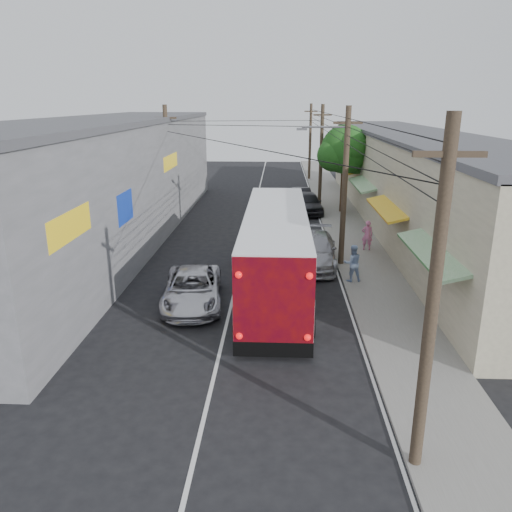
{
  "coord_description": "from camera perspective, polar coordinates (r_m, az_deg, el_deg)",
  "views": [
    {
      "loc": [
        1.94,
        -11.87,
        8.16
      ],
      "look_at": [
        1.02,
        7.91,
        2.03
      ],
      "focal_mm": 35.0,
      "sensor_mm": 36.0,
      "label": 1
    }
  ],
  "objects": [
    {
      "name": "ground",
      "position": [
        14.53,
        -5.74,
        -17.05
      ],
      "size": [
        120.0,
        120.0,
        0.0
      ],
      "primitive_type": "plane",
      "color": "black",
      "rests_on": "ground"
    },
    {
      "name": "sidewalk",
      "position": [
        33.19,
        10.49,
        2.8
      ],
      "size": [
        3.0,
        80.0,
        0.12
      ],
      "primitive_type": "cube",
      "color": "slate",
      "rests_on": "ground"
    },
    {
      "name": "building_right",
      "position": [
        35.41,
        17.63,
        8.29
      ],
      "size": [
        7.09,
        40.0,
        6.25
      ],
      "color": "beige",
      "rests_on": "ground"
    },
    {
      "name": "building_left",
      "position": [
        31.95,
        -16.62,
        8.4
      ],
      "size": [
        7.2,
        36.0,
        7.25
      ],
      "color": "gray",
      "rests_on": "ground"
    },
    {
      "name": "utility_poles",
      "position": [
        32.46,
        4.81,
        10.02
      ],
      "size": [
        11.8,
        45.28,
        8.0
      ],
      "color": "#473828",
      "rests_on": "ground"
    },
    {
      "name": "street_tree",
      "position": [
        38.36,
        10.25,
        11.73
      ],
      "size": [
        4.4,
        4.0,
        6.6
      ],
      "color": "#3F2B19",
      "rests_on": "ground"
    },
    {
      "name": "coach_bus",
      "position": [
        21.89,
        2.26,
        0.57
      ],
      "size": [
        2.94,
        12.71,
        3.66
      ],
      "rotation": [
        0.0,
        0.0,
        -0.0
      ],
      "color": "white",
      "rests_on": "ground"
    },
    {
      "name": "jeepney",
      "position": [
        20.99,
        -7.27,
        -3.72
      ],
      "size": [
        2.91,
        5.35,
        1.42
      ],
      "primitive_type": "imported",
      "rotation": [
        0.0,
        0.0,
        0.11
      ],
      "color": "silver",
      "rests_on": "ground"
    },
    {
      "name": "parked_suv",
      "position": [
        26.0,
        6.65,
        0.66
      ],
      "size": [
        2.64,
        5.7,
        1.61
      ],
      "primitive_type": "imported",
      "rotation": [
        0.0,
        0.0,
        -0.07
      ],
      "color": "#A4A4AC",
      "rests_on": "ground"
    },
    {
      "name": "parked_car_mid",
      "position": [
        38.36,
        5.91,
        6.08
      ],
      "size": [
        2.44,
        4.96,
        1.63
      ],
      "primitive_type": "imported",
      "rotation": [
        0.0,
        0.0,
        0.11
      ],
      "color": "black",
      "rests_on": "ground"
    },
    {
      "name": "parked_car_far",
      "position": [
        41.55,
        5.22,
        6.77
      ],
      "size": [
        1.89,
        4.26,
        1.36
      ],
      "primitive_type": "imported",
      "rotation": [
        0.0,
        0.0,
        0.11
      ],
      "color": "black",
      "rests_on": "ground"
    },
    {
      "name": "pedestrian_near",
      "position": [
        28.83,
        12.59,
        2.34
      ],
      "size": [
        0.66,
        0.47,
        1.69
      ],
      "primitive_type": "imported",
      "rotation": [
        0.0,
        0.0,
        3.04
      ],
      "color": "pink",
      "rests_on": "sidewalk"
    },
    {
      "name": "pedestrian_far",
      "position": [
        23.58,
        10.97,
        -0.8
      ],
      "size": [
        0.94,
        0.78,
        1.75
      ],
      "primitive_type": "imported",
      "rotation": [
        0.0,
        0.0,
        3.29
      ],
      "color": "#96B0DB",
      "rests_on": "sidewalk"
    }
  ]
}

